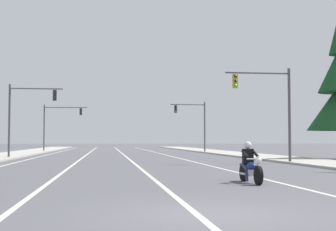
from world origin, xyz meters
TOP-DOWN VIEW (x-y plane):
  - ground_plane at (0.00, 0.00)m, footprint 400.00×400.00m
  - lane_stripe_center at (-0.26, 45.00)m, footprint 0.16×100.00m
  - lane_stripe_left at (-4.10, 45.00)m, footprint 0.16×100.00m
  - lane_stripe_right at (3.99, 45.00)m, footprint 0.16×100.00m
  - lane_stripe_far_left at (-8.12, 45.00)m, footprint 0.16×100.00m
  - sidewalk_kerb_right at (11.56, 40.00)m, footprint 4.40×110.00m
  - sidewalk_kerb_left at (-11.56, 40.00)m, footprint 4.40×110.00m
  - motorcycle_with_rider at (2.95, 6.81)m, footprint 0.70×2.19m
  - traffic_signal_near_right at (8.50, 20.24)m, footprint 4.34×0.37m
  - traffic_signal_near_left at (-8.88, 31.77)m, footprint 4.44×0.37m
  - traffic_signal_mid_right at (8.65, 48.10)m, footprint 4.36×0.58m
  - traffic_signal_mid_left at (-8.57, 55.24)m, footprint 5.70×0.47m

SIDE VIEW (x-z plane):
  - ground_plane at x=0.00m, z-range 0.00..0.00m
  - lane_stripe_center at x=-0.26m, z-range 0.00..0.01m
  - lane_stripe_left at x=-4.10m, z-range 0.00..0.01m
  - lane_stripe_right at x=3.99m, z-range 0.00..0.01m
  - lane_stripe_far_left at x=-8.12m, z-range 0.00..0.01m
  - sidewalk_kerb_right at x=11.56m, z-range 0.00..0.14m
  - sidewalk_kerb_left at x=-11.56m, z-range 0.00..0.14m
  - motorcycle_with_rider at x=2.95m, z-range -0.14..1.32m
  - traffic_signal_near_right at x=8.50m, z-range 0.96..7.16m
  - traffic_signal_mid_right at x=8.65m, z-range 0.97..7.17m
  - traffic_signal_near_left at x=-8.88m, z-range 0.97..7.17m
  - traffic_signal_mid_left at x=-8.57m, z-range 1.05..7.25m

